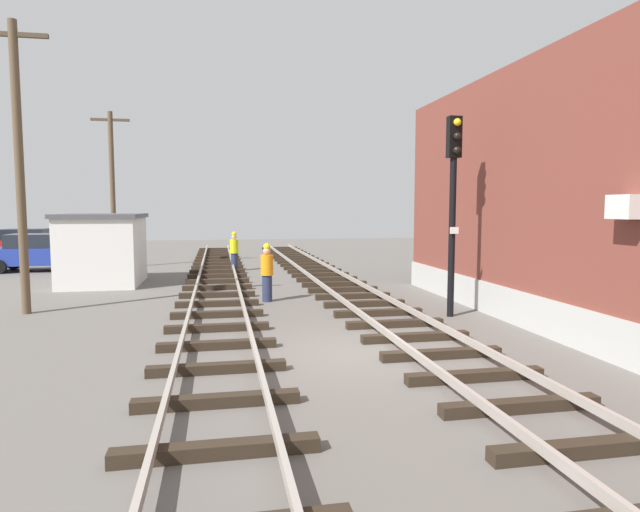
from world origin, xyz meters
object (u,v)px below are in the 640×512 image
(parked_car_red, at_px, (26,243))
(track_worker_foreground, at_px, (267,273))
(signal_mast, at_px, (453,192))
(control_hut, at_px, (103,249))
(utility_pole_near, at_px, (19,163))
(utility_pole_far, at_px, (112,187))
(track_worker_distant, at_px, (234,251))
(parked_car_blue, at_px, (36,252))

(parked_car_red, height_order, track_worker_foreground, track_worker_foreground)
(signal_mast, bearing_deg, track_worker_foreground, 145.10)
(control_hut, bearing_deg, track_worker_foreground, -40.48)
(control_hut, xyz_separation_m, track_worker_foreground, (5.94, -5.07, -0.46))
(signal_mast, height_order, utility_pole_near, utility_pole_near)
(utility_pole_far, bearing_deg, control_hut, -83.75)
(utility_pole_near, height_order, track_worker_distant, utility_pole_near)
(utility_pole_near, height_order, track_worker_foreground, utility_pole_near)
(signal_mast, xyz_separation_m, utility_pole_near, (-11.65, 2.63, 0.82))
(signal_mast, xyz_separation_m, track_worker_foreground, (-4.76, 3.32, -2.48))
(utility_pole_near, relative_size, track_worker_foreground, 4.32)
(utility_pole_near, distance_m, track_worker_foreground, 7.67)
(utility_pole_far, bearing_deg, track_worker_foreground, -59.03)
(utility_pole_far, xyz_separation_m, track_worker_foreground, (6.59, -10.98, -3.09))
(signal_mast, bearing_deg, utility_pole_far, 128.44)
(parked_car_red, xyz_separation_m, track_worker_distant, (11.86, -8.58, 0.03))
(utility_pole_far, bearing_deg, parked_car_blue, -169.23)
(parked_car_blue, xyz_separation_m, utility_pole_far, (3.42, 0.65, 3.12))
(utility_pole_near, distance_m, utility_pole_far, 11.67)
(signal_mast, distance_m, parked_car_red, 26.95)
(parked_car_blue, relative_size, utility_pole_far, 0.55)
(control_hut, bearing_deg, utility_pole_near, -99.33)
(parked_car_blue, bearing_deg, track_worker_distant, -11.01)
(utility_pole_near, bearing_deg, utility_pole_far, 88.53)
(parked_car_blue, xyz_separation_m, track_worker_foreground, (10.01, -10.33, 0.03))
(parked_car_blue, bearing_deg, track_worker_foreground, -45.89)
(parked_car_red, relative_size, track_worker_distant, 2.25)
(parked_car_red, relative_size, utility_pole_near, 0.52)
(control_hut, distance_m, parked_car_red, 13.78)
(signal_mast, height_order, parked_car_blue, signal_mast)
(utility_pole_near, distance_m, track_worker_distant, 11.54)
(track_worker_foreground, bearing_deg, signal_mast, -34.90)
(control_hut, bearing_deg, parked_car_blue, 127.74)
(utility_pole_far, distance_m, track_worker_foreground, 13.17)
(utility_pole_far, height_order, track_worker_distant, utility_pole_far)
(parked_car_blue, xyz_separation_m, parked_car_red, (-2.63, 6.78, 0.00))
(control_hut, bearing_deg, utility_pole_far, 96.25)
(utility_pole_near, relative_size, utility_pole_far, 1.05)
(signal_mast, bearing_deg, parked_car_red, 130.41)
(utility_pole_far, relative_size, track_worker_foreground, 4.10)
(signal_mast, relative_size, utility_pole_near, 0.67)
(signal_mast, bearing_deg, utility_pole_near, 167.26)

